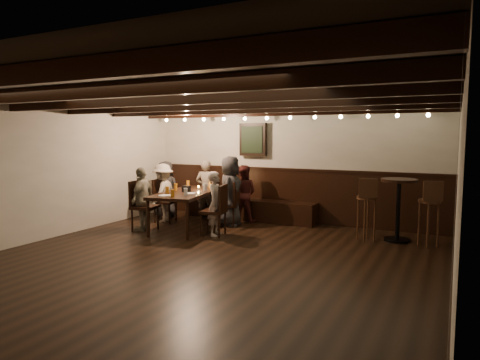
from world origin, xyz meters
The scene contains 27 objects.
room centered at (-0.29, 2.21, 1.07)m, with size 7.00×7.00×7.00m.
dining_table centered at (-1.52, 1.87, 0.68)m, with size 1.24×2.09×0.74m.
chair_left_near centered at (-2.31, 2.17, 0.28)m, with size 0.49×0.49×0.91m.
chair_left_far centered at (-2.14, 1.28, 0.30)m, with size 0.52×0.52×0.97m.
chair_right_near centered at (-0.90, 2.45, 0.28)m, with size 0.49×0.49×0.91m.
chair_right_far centered at (-0.72, 1.56, 0.29)m, with size 0.51×0.51×0.94m.
person_bench_left centered at (-2.57, 2.57, 0.64)m, with size 0.62×0.40×1.27m, color #242426.
person_bench_centre centered at (-1.72, 2.90, 0.65)m, with size 0.48×0.31×1.31m, color gray.
person_bench_right centered at (-0.81, 2.92, 0.61)m, with size 0.59×0.46×1.22m, color #4D1D1A.
person_left_near centered at (-2.34, 2.16, 0.62)m, with size 0.80×0.46×1.25m, color #B2A496.
person_left_far centered at (-2.17, 1.28, 0.62)m, with size 0.73×0.30×1.24m, color gray.
person_right_near centered at (-0.87, 2.45, 0.71)m, with size 0.70×0.45×1.43m, color #2B2A2D.
person_right_far centered at (-0.69, 1.57, 0.59)m, with size 0.43×0.28×1.19m, color #AB9990.
pint_a centered at (-1.93, 2.50, 0.81)m, with size 0.07×0.07×0.14m, color #BF7219.
pint_b centered at (-1.40, 2.55, 0.81)m, with size 0.07×0.07×0.14m, color #BF7219.
pint_c centered at (-1.83, 1.91, 0.81)m, with size 0.07×0.07×0.14m, color #BF7219.
pint_d centered at (-1.26, 2.12, 0.81)m, with size 0.07×0.07×0.14m, color silver.
pint_e centered at (-1.65, 1.38, 0.81)m, with size 0.07×0.07×0.14m, color #BF7219.
pint_f centered at (-1.21, 1.36, 0.81)m, with size 0.07×0.07×0.14m, color silver.
pint_g centered at (-1.31, 1.09, 0.81)m, with size 0.07×0.07×0.14m, color #BF7219.
plate_near centered at (-1.53, 1.15, 0.74)m, with size 0.24×0.24×0.01m, color white.
plate_far centered at (-1.28, 1.61, 0.74)m, with size 0.24×0.24×0.01m, color white.
condiment_caddy centered at (-1.51, 1.82, 0.80)m, with size 0.15×0.10×0.12m, color black.
candle centered at (-1.46, 2.18, 0.76)m, with size 0.05×0.05×0.05m, color beige.
high_top_table centered at (2.35, 2.65, 0.72)m, with size 0.62×0.62×1.10m.
bar_stool_left centered at (1.85, 2.44, 0.41)m, with size 0.37×0.39×1.11m.
bar_stool_right centered at (2.85, 2.49, 0.41)m, with size 0.38×0.40×1.11m.
Camera 1 is at (3.23, -5.14, 1.85)m, focal length 32.00 mm.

